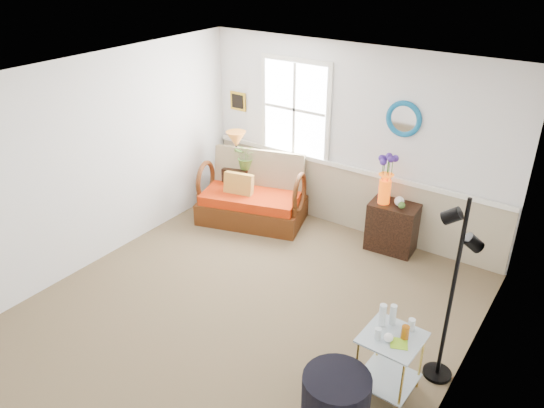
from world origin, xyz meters
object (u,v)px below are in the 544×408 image
Objects in this scene: cabinet at (392,227)px; ottoman at (336,398)px; side_table at (389,364)px; lamp_stand at (239,187)px; loveseat at (252,190)px; floor_lamp at (452,294)px.

ottoman is at bearing -79.99° from cabinet.
ottoman is at bearing -114.71° from side_table.
lamp_stand is at bearing 147.18° from side_table.
cabinet is 3.00m from ottoman.
cabinet is at bearing 104.13° from ottoman.
loveseat is 2.23× the size of lamp_stand.
floor_lamp is (0.33, 0.47, 0.63)m from side_table.
loveseat is at bearing 146.72° from side_table.
loveseat is 2.33× the size of side_table.
cabinet is 0.35× the size of floor_lamp.
lamp_stand is at bearing 133.69° from loveseat.
loveseat reaches higher than ottoman.
cabinet is (2.02, 0.40, -0.15)m from loveseat.
loveseat reaches higher than side_table.
cabinet is 2.39m from floor_lamp.
side_table is 0.34× the size of floor_lamp.
cabinet is 2.57m from side_table.
floor_lamp is at bearing -41.11° from loveseat.
loveseat is 2.24× the size of cabinet.
lamp_stand is at bearing 179.70° from cabinet.
loveseat is at bearing -29.45° from lamp_stand.
side_table is (3.42, -2.21, -0.01)m from lamp_stand.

